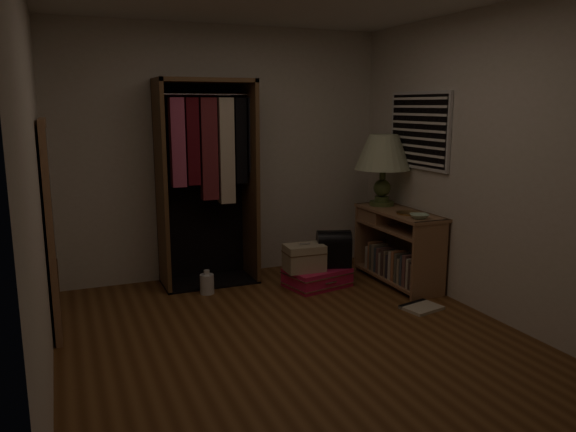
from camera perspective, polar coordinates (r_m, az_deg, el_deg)
The scene contains 13 objects.
ground at distance 4.43m, azimuth 1.11°, elevation -12.77°, with size 4.00×4.00×0.00m, color brown.
room_walls at distance 4.13m, azimuth 1.92°, elevation 7.05°, with size 3.52×4.02×2.60m.
console_bookshelf at distance 5.86m, azimuth 10.99°, elevation -2.82°, with size 0.42×1.12×0.75m.
open_wardrobe at distance 5.68m, azimuth -8.07°, elevation 5.17°, with size 1.01×0.50×2.05m.
floor_mirror at distance 4.80m, azimuth -22.93°, elevation -1.08°, with size 0.06×0.80×1.70m.
pink_suitcase at distance 5.70m, azimuth 2.98°, elevation -6.22°, with size 0.69×0.56×0.19m.
train_case at distance 5.55m, azimuth 1.67°, elevation -4.23°, with size 0.40×0.28×0.28m.
black_bag at distance 5.71m, azimuth 4.67°, elevation -3.24°, with size 0.39×0.31×0.37m.
table_lamp at distance 5.98m, azimuth 9.65°, elevation 6.25°, with size 0.69×0.69×0.75m.
brass_tray at distance 5.63m, azimuth 12.19°, elevation 0.30°, with size 0.29×0.29×0.01m.
ceramic_bowl at distance 5.41m, azimuth 13.20°, elevation -0.03°, with size 0.18×0.18×0.04m, color #A5C3A3.
white_jug at distance 5.52m, azimuth -8.23°, elevation -6.81°, with size 0.18×0.18×0.24m.
floor_book at distance 5.25m, azimuth 13.27°, elevation -8.98°, with size 0.38×0.33×0.03m.
Camera 1 is at (-1.62, -3.71, 1.80)m, focal length 35.00 mm.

